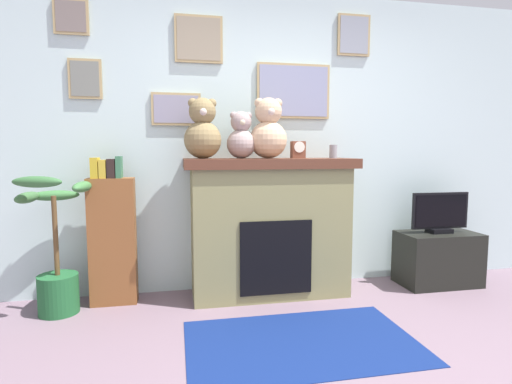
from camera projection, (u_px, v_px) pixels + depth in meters
name	position (u px, v px, depth m)	size (l,w,h in m)	color
back_wall	(276.00, 142.00, 3.65)	(5.20, 0.15, 2.60)	silver
fireplace	(269.00, 226.00, 3.41)	(1.42, 0.53, 1.16)	#817F52
bookshelf	(112.00, 236.00, 3.20)	(0.36, 0.16, 1.19)	brown
potted_plant	(56.00, 261.00, 3.01)	(0.52, 0.54, 1.05)	#1E592D
tv_stand	(438.00, 258.00, 3.69)	(0.70, 0.40, 0.48)	black
television	(440.00, 214.00, 3.65)	(0.55, 0.14, 0.37)	black
area_rug	(302.00, 342.00, 2.58)	(1.48, 0.91, 0.01)	navy
candle_jar	(333.00, 152.00, 3.44)	(0.07, 0.07, 0.11)	gray
mantel_clock	(298.00, 150.00, 3.37)	(0.11, 0.09, 0.14)	brown
teddy_bear_tan	(203.00, 131.00, 3.20)	(0.30, 0.30, 0.48)	olive
teddy_bear_cream	(241.00, 137.00, 3.27)	(0.24, 0.24, 0.38)	#A08C88
teddy_bear_grey	(268.00, 131.00, 3.31)	(0.31, 0.31, 0.50)	tan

